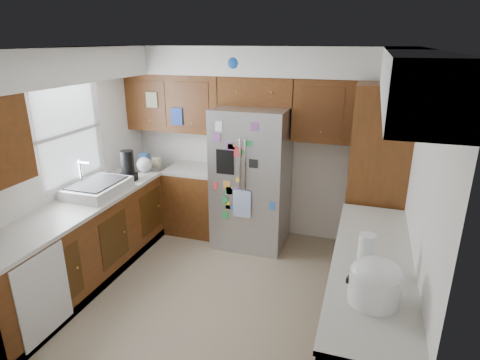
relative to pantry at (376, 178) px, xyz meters
name	(u,v)px	position (x,y,z in m)	size (l,w,h in m)	color
floor	(219,291)	(-1.50, -1.15, -1.07)	(3.60, 3.60, 0.00)	gray
room_shell	(219,117)	(-1.61, -0.79, 0.75)	(3.64, 3.24, 2.52)	white
left_counter_run	(109,236)	(-2.86, -1.12, -0.65)	(1.36, 3.20, 0.92)	#48280D
right_counter_run	(367,313)	(0.00, -1.62, -0.65)	(0.63, 2.25, 0.92)	#48280D
pantry	(376,178)	(0.00, 0.00, 0.00)	(0.60, 0.90, 2.15)	#48280D
fridge	(252,178)	(-1.50, 0.05, -0.17)	(0.90, 0.79, 1.80)	#9C9CA1
bridge_cabinet	(258,90)	(-1.50, 0.28, 0.90)	(0.96, 0.34, 0.35)	#48280D
fridge_top_items	(248,64)	(-1.62, 0.24, 1.21)	(0.70, 0.37, 0.31)	#1147A0
sink_assembly	(97,188)	(-3.00, -1.05, -0.09)	(0.52, 0.70, 0.37)	silver
left_counter_clutter	(136,165)	(-2.94, -0.34, -0.02)	(0.36, 0.85, 0.38)	black
rice_cooker	(375,281)	(0.00, -2.17, 0.00)	(0.35, 0.34, 0.30)	white
paper_towel	(366,251)	(-0.07, -1.75, -0.02)	(0.12, 0.12, 0.28)	white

